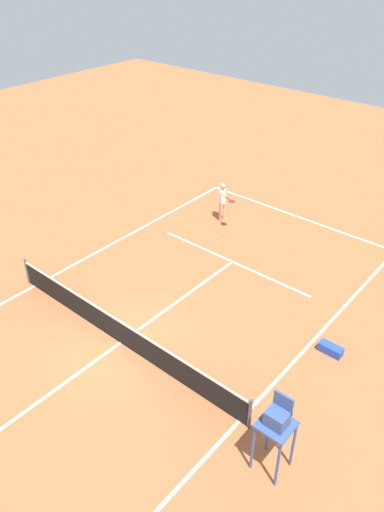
% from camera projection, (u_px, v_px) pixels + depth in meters
% --- Properties ---
extents(ground_plane, '(60.00, 60.00, 0.00)m').
position_uv_depth(ground_plane, '(121.00, 343.00, 15.81)').
color(ground_plane, '#B76038').
extents(court_lines, '(9.49, 22.19, 0.01)m').
position_uv_depth(court_lines, '(121.00, 342.00, 15.80)').
color(court_lines, white).
rests_on(court_lines, ground).
extents(tennis_net, '(10.09, 0.10, 1.07)m').
position_uv_depth(tennis_net, '(119.00, 331.00, 15.53)').
color(tennis_net, '#4C4C51').
rests_on(tennis_net, ground).
extents(player_serving, '(1.21, 0.94, 1.81)m').
position_uv_depth(player_serving, '(223.00, 199.00, 21.92)').
color(player_serving, '#D8A884').
rests_on(player_serving, ground).
extents(tennis_ball, '(0.07, 0.07, 0.07)m').
position_uv_depth(tennis_ball, '(217.00, 236.00, 21.26)').
color(tennis_ball, '#CCE033').
rests_on(tennis_ball, ground).
extents(umpire_chair, '(0.80, 0.80, 2.41)m').
position_uv_depth(umpire_chair, '(277.00, 423.00, 11.29)').
color(umpire_chair, '#38518C').
rests_on(umpire_chair, ground).
extents(equipment_bag, '(0.76, 0.32, 0.30)m').
position_uv_depth(equipment_bag, '(330.00, 349.00, 15.35)').
color(equipment_bag, '#2647B7').
rests_on(equipment_bag, ground).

